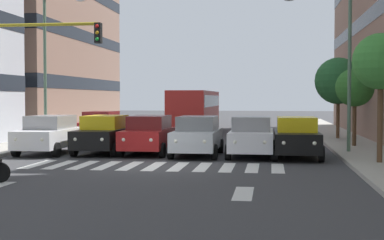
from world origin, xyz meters
TOP-DOWN VIEW (x-y plane):
  - ground_plane at (0.00, 0.00)m, footprint 180.00×180.00m
  - crosswalk_markings at (0.00, 0.00)m, footprint 9.45×2.80m
  - lane_arrow_0 at (-3.54, 5.50)m, footprint 0.50×2.20m
  - car_0 at (-5.32, -3.69)m, footprint 2.02×4.44m
  - car_1 at (-3.44, -3.92)m, footprint 2.02×4.44m
  - car_2 at (-1.09, -3.92)m, footprint 2.02×4.44m
  - car_3 at (1.17, -4.47)m, footprint 2.02×4.44m
  - car_4 at (3.23, -4.43)m, footprint 2.02×4.44m
  - car_5 at (5.65, -4.01)m, footprint 2.02×4.44m
  - car_row2_0 at (5.74, -12.10)m, footprint 2.02×4.44m
  - bus_behind_traffic at (1.17, -20.17)m, footprint 2.78×10.50m
  - traffic_light_gantry at (5.31, -0.26)m, footprint 4.70×0.36m
  - street_lamp_left at (-7.18, -5.37)m, footprint 3.01×0.28m
  - street_lamp_right at (7.34, -8.48)m, footprint 2.36×0.28m
  - street_tree_0 at (-8.22, -1.14)m, footprint 2.07×2.07m
  - street_tree_1 at (-8.35, -8.44)m, footprint 1.90×1.90m
  - street_tree_2 at (-8.16, -13.72)m, footprint 2.74×2.74m

SIDE VIEW (x-z plane):
  - ground_plane at x=0.00m, z-range 0.00..0.00m
  - crosswalk_markings at x=0.00m, z-range 0.00..0.01m
  - lane_arrow_0 at x=-3.54m, z-range 0.00..0.01m
  - car_0 at x=-5.32m, z-range 0.03..1.75m
  - car_1 at x=-3.44m, z-range 0.03..1.75m
  - car_2 at x=-1.09m, z-range 0.03..1.75m
  - car_3 at x=1.17m, z-range 0.03..1.75m
  - car_4 at x=3.23m, z-range 0.03..1.75m
  - car_5 at x=5.65m, z-range 0.03..1.75m
  - car_row2_0 at x=5.74m, z-range 0.03..1.75m
  - bus_behind_traffic at x=1.17m, z-range 0.36..3.36m
  - street_tree_1 at x=-8.35m, z-range 1.09..4.93m
  - street_tree_2 at x=-8.16m, z-range 1.14..5.87m
  - traffic_light_gantry at x=5.31m, z-range 0.98..6.48m
  - street_tree_0 at x=-8.22m, z-range 1.45..6.20m
  - street_lamp_left at x=-7.18m, z-range 0.96..7.99m
  - street_lamp_right at x=7.34m, z-range 0.90..8.68m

